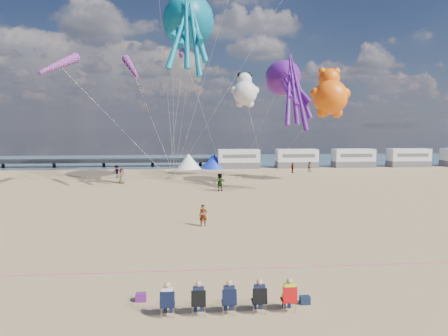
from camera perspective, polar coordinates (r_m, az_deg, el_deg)
ground at (r=24.26m, az=-0.52°, el=-10.19°), size 120.00×120.00×0.00m
water at (r=78.53m, az=-3.61°, el=1.11°), size 120.00×120.00×0.00m
pier at (r=72.38m, az=-26.15°, el=0.86°), size 60.00×3.00×0.50m
motorhome_0 at (r=63.92m, az=2.08°, el=1.31°), size 6.60×2.50×3.00m
motorhome_1 at (r=65.75m, az=10.33°, el=1.35°), size 6.60×2.50×3.00m
motorhome_2 at (r=68.86m, az=17.98°, el=1.36°), size 6.60×2.50×3.00m
motorhome_3 at (r=73.08m, az=24.86°, el=1.35°), size 6.60×2.50×3.00m
tent_white at (r=63.47m, az=-5.10°, el=0.99°), size 4.00×4.00×2.40m
tent_blue at (r=63.58m, az=-1.50°, el=1.02°), size 4.00×4.00×2.40m
spectator_row at (r=15.16m, az=0.69°, el=-17.84°), size 6.10×0.90×1.30m
cooler_purple at (r=16.60m, az=-11.78°, el=-17.62°), size 0.40×0.30×0.32m
cooler_navy at (r=16.37m, az=11.48°, el=-18.00°), size 0.38×0.28×0.30m
rope_line at (r=19.52m, az=0.65°, el=-14.24°), size 34.00×0.03×0.03m
standing_person at (r=27.19m, az=-2.99°, el=-6.79°), size 0.56×0.38×1.49m
beachgoer_0 at (r=48.68m, az=-14.41°, el=-1.10°), size 0.76×0.66×1.77m
beachgoer_1 at (r=59.95m, az=12.10°, el=0.16°), size 0.85×0.87×1.52m
beachgoer_2 at (r=53.70m, az=-15.06°, el=-0.51°), size 0.87×0.71×1.68m
beachgoer_3 at (r=58.16m, az=9.78°, el=0.01°), size 0.76×1.06×1.48m
beachgoer_4 at (r=41.57m, az=-0.61°, el=-2.04°), size 1.15×1.02×1.87m
sandbag_a at (r=51.70m, az=-7.95°, el=-1.42°), size 0.50×0.35×0.22m
sandbag_b at (r=51.83m, az=2.14°, el=-1.34°), size 0.50×0.35×0.22m
sandbag_c at (r=52.91m, az=5.86°, el=-1.22°), size 0.50×0.35×0.22m
sandbag_d at (r=54.65m, az=-0.14°, el=-0.96°), size 0.50×0.35×0.22m
sandbag_e at (r=51.86m, az=-7.07°, el=-1.38°), size 0.50×0.35×0.22m
kite_octopus_teal at (r=50.05m, az=-5.11°, el=20.10°), size 5.24×11.26×12.63m
kite_octopus_purple at (r=46.41m, az=8.36°, el=12.60°), size 7.20×9.72×10.21m
kite_panda at (r=52.12m, az=3.01°, el=10.66°), size 4.35×4.16×5.36m
kite_teddy_orange at (r=49.46m, az=14.94°, el=9.75°), size 6.35×6.19×7.02m
windsock_left at (r=45.43m, az=-22.53°, el=13.47°), size 2.74×7.57×7.51m
windsock_mid at (r=45.20m, az=-5.96°, el=16.48°), size 1.26×5.50×5.46m
windsock_right at (r=43.43m, az=-13.10°, el=13.79°), size 2.73×5.08×5.11m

